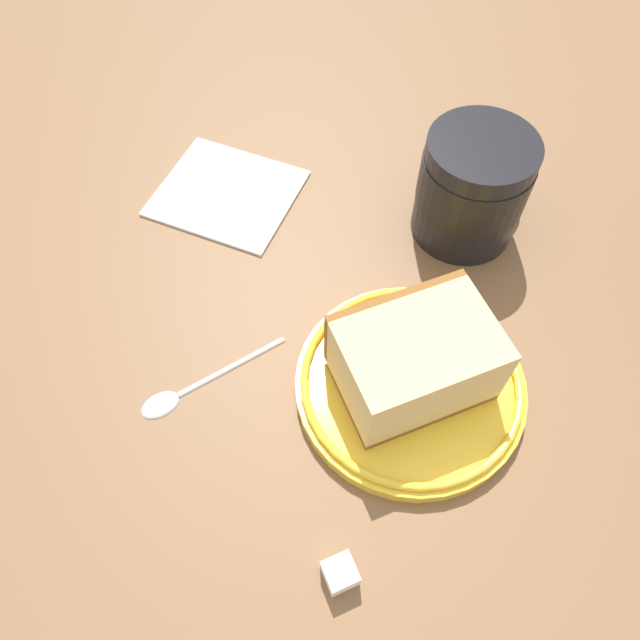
{
  "coord_description": "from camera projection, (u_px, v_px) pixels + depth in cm",
  "views": [
    {
      "loc": [
        -20.8,
        -13.6,
        41.43
      ],
      "look_at": [
        -4.0,
        3.38,
        3.0
      ],
      "focal_mm": 33.32,
      "sensor_mm": 36.0,
      "label": 1
    }
  ],
  "objects": [
    {
      "name": "ground_plane",
      "position": [
        383.0,
        345.0,
        0.49
      ],
      "size": [
        132.92,
        132.92,
        3.39
      ],
      "primitive_type": "cube",
      "color": "brown"
    },
    {
      "name": "cake_slice",
      "position": [
        415.0,
        359.0,
        0.42
      ],
      "size": [
        12.85,
        11.29,
        6.35
      ],
      "color": "brown",
      "rests_on": "small_plate"
    },
    {
      "name": "folded_napkin",
      "position": [
        227.0,
        192.0,
        0.56
      ],
      "size": [
        15.05,
        15.79,
        0.6
      ],
      "primitive_type": "cube",
      "rotation": [
        0.0,
        0.0,
        0.4
      ],
      "color": "white",
      "rests_on": "ground_plane"
    },
    {
      "name": "sugar_cube",
      "position": [
        340.0,
        573.0,
        0.38
      ],
      "size": [
        2.56,
        2.56,
        1.97
      ],
      "primitive_type": "cube",
      "rotation": [
        0.0,
        0.0,
        1.19
      ],
      "color": "white",
      "rests_on": "ground_plane"
    },
    {
      "name": "teaspoon",
      "position": [
        184.0,
        390.0,
        0.45
      ],
      "size": [
        12.28,
        3.91,
        0.8
      ],
      "color": "silver",
      "rests_on": "ground_plane"
    },
    {
      "name": "tea_mug",
      "position": [
        473.0,
        185.0,
        0.5
      ],
      "size": [
        11.77,
        9.21,
        9.76
      ],
      "color": "black",
      "rests_on": "ground_plane"
    },
    {
      "name": "small_plate",
      "position": [
        410.0,
        384.0,
        0.45
      ],
      "size": [
        17.37,
        17.37,
        1.81
      ],
      "color": "yellow",
      "rests_on": "ground_plane"
    }
  ]
}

